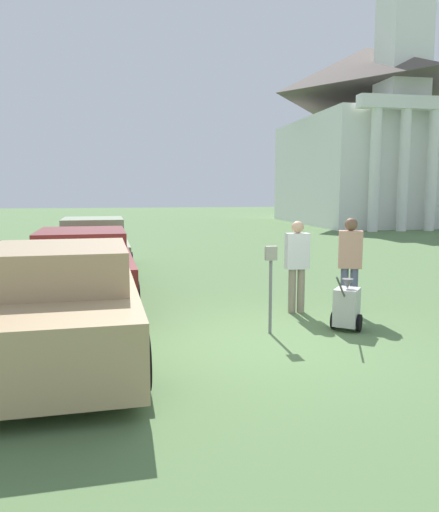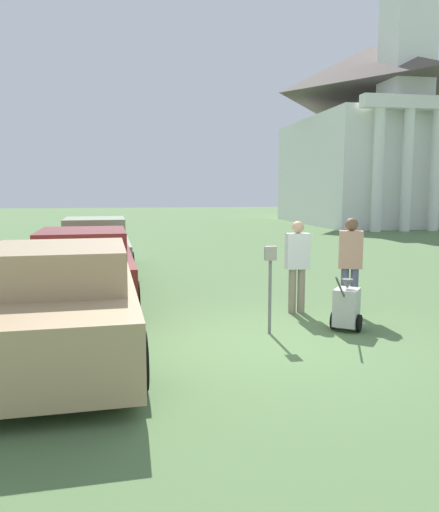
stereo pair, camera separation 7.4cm
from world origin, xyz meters
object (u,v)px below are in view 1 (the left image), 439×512
Objects in this scene: parked_car_maroon at (83,268)px; church at (367,124)px; equipment_cart at (347,307)px; person_supervisor at (350,260)px; parking_meter at (271,273)px; parked_car_sage at (94,248)px; person_worker at (297,261)px; parked_car_tan at (62,305)px.

parked_car_maroon is 27.80m from church.
parked_car_maroon is 5.29m from equipment_cart.
parking_meter is at bearing 51.35° from person_supervisor.
parked_car_maroon is at bearing -92.50° from parked_car_sage.
parked_car_sage is at bearing -51.36° from person_worker.
equipment_cart is 0.04× the size of church.
parked_car_tan is 0.92× the size of parked_car_maroon.
parked_car_maroon is 5.27m from person_supervisor.
equipment_cart is (0.41, -1.27, -0.58)m from person_worker.
equipment_cart is at bearing 109.50° from person_worker.
parked_car_tan is 7.07m from parked_car_sage.
equipment_cart is at bearing -36.82° from parked_car_maroon.
parked_car_maroon is 3.00× the size of person_worker.
parked_car_tan is 3.38× the size of parking_meter.
person_supervisor reaches higher than parked_car_tan.
equipment_cart is (4.36, -2.98, -0.31)m from parked_car_maroon.
parked_car_maroon is 3.59m from parked_car_sage.
church is at bearing 49.18° from parked_car_maroon.
church reaches higher than person_worker.
parked_car_tan is at bearing -124.19° from church.
person_worker reaches higher than parked_car_sage.
parked_car_sage is 25.15m from church.
parked_car_tan is 2.77× the size of person_worker.
parked_car_tan is at bearing -92.49° from parked_car_maroon.
person_supervisor is (4.86, -2.00, 0.32)m from parked_car_maroon.
person_worker is at bearing 4.97° from person_supervisor.
parked_car_tan is 4.35m from person_worker.
person_supervisor is 0.07× the size of church.
parking_meter is (3.09, -6.53, 0.27)m from parked_car_sage.
parked_car_tan is 1.01× the size of parked_car_sage.
equipment_cart is (4.36, 0.51, -0.33)m from parked_car_tan.
church is (16.84, 24.79, 5.91)m from parked_car_tan.
church is at bearing 53.32° from parked_car_tan.
person_worker is at bearing 21.74° from parked_car_tan.
church is at bearing -117.40° from person_worker.
parked_car_sage reaches higher than parked_car_maroon.
person_supervisor is at bearing 14.47° from parked_car_tan.
person_worker is 0.07× the size of church.
parked_car_sage is 7.41m from person_supervisor.
person_worker reaches higher than parked_car_tan.
person_supervisor reaches higher than person_worker.
parked_car_sage is at bearing 115.31° from parking_meter.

